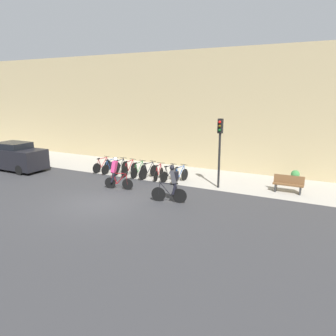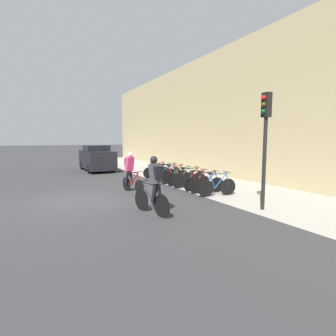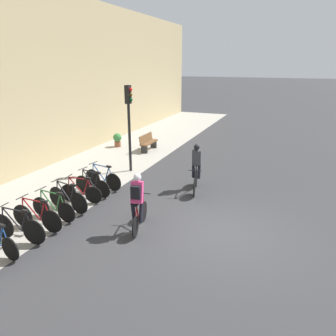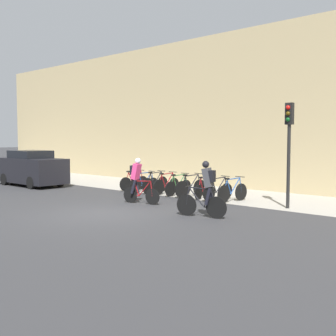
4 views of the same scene
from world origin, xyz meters
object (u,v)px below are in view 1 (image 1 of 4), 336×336
at_px(parked_bike_2, 120,168).
at_px(parked_bike_7, 169,174).
at_px(parked_bike_3, 129,169).
at_px(parked_bike_8, 180,175).
at_px(parked_bike_4, 139,170).
at_px(parked_car, 15,157).
at_px(traffic_light_pole, 220,141).
at_px(potted_plant, 295,176).
at_px(parked_bike_6, 159,173).
at_px(cyclist_pink, 115,172).
at_px(parked_bike_5, 149,171).
at_px(bench, 288,184).
at_px(cyclist_grey, 172,183).
at_px(parked_bike_1, 111,167).
at_px(parked_bike_0, 102,166).

bearing_deg(parked_bike_2, parked_bike_7, -0.00).
distance_m(parked_bike_3, parked_bike_8, 3.49).
relative_size(parked_bike_4, parked_car, 0.38).
xyz_separation_m(traffic_light_pole, potted_plant, (3.61, 2.75, -2.14)).
xyz_separation_m(parked_bike_6, parked_bike_8, (1.39, 0.00, 0.03)).
distance_m(cyclist_pink, parked_bike_8, 3.76).
relative_size(parked_bike_5, bench, 1.13).
distance_m(cyclist_pink, parked_bike_3, 2.98).
bearing_deg(parked_bike_2, bench, 4.52).
distance_m(cyclist_grey, parked_bike_8, 3.59).
relative_size(cyclist_pink, bench, 1.16).
distance_m(parked_bike_5, parked_car, 9.21).
relative_size(parked_bike_2, bench, 1.17).
distance_m(parked_bike_5, parked_bike_8, 2.09).
height_order(cyclist_grey, potted_plant, cyclist_grey).
bearing_deg(traffic_light_pole, parked_bike_2, -179.88).
bearing_deg(potted_plant, parked_bike_7, -157.28).
xyz_separation_m(cyclist_grey, parked_bike_5, (-3.28, 3.34, -0.53)).
bearing_deg(cyclist_grey, traffic_light_pole, 71.61).
xyz_separation_m(parked_bike_1, traffic_light_pole, (7.19, 0.01, 2.19)).
bearing_deg(parked_bike_1, potted_plant, 14.39).
bearing_deg(parked_bike_6, cyclist_pink, -111.84).
xyz_separation_m(parked_bike_3, parked_bike_7, (2.79, 0.00, -0.01)).
distance_m(parked_bike_4, parked_bike_6, 1.40).
distance_m(cyclist_grey, bench, 6.22).
distance_m(parked_bike_4, traffic_light_pole, 5.55).
xyz_separation_m(cyclist_grey, parked_bike_4, (-3.98, 3.34, -0.55)).
distance_m(parked_bike_5, potted_plant, 8.47).
height_order(cyclist_pink, bench, cyclist_pink).
relative_size(parked_bike_2, traffic_light_pole, 0.47).
bearing_deg(parked_bike_8, traffic_light_pole, 0.34).
bearing_deg(parked_bike_3, parked_bike_4, -0.02).
height_order(cyclist_grey, parked_car, parked_car).
relative_size(cyclist_pink, parked_bike_0, 1.06).
bearing_deg(parked_bike_0, cyclist_pink, -41.82).
height_order(parked_bike_6, bench, parked_bike_6).
height_order(cyclist_pink, parked_car, parked_car).
distance_m(parked_bike_2, potted_plant, 10.47).
relative_size(parked_bike_1, potted_plant, 2.12).
distance_m(parked_bike_1, parked_bike_2, 0.70).
xyz_separation_m(parked_bike_6, parked_bike_7, (0.70, 0.00, 0.01)).
bearing_deg(parked_bike_8, parked_bike_5, 179.99).
relative_size(cyclist_pink, parked_bike_3, 1.01).
bearing_deg(parked_car, potted_plant, 16.47).
bearing_deg(parked_bike_2, cyclist_grey, -31.85).
bearing_deg(parked_bike_1, bench, 4.24).
bearing_deg(parked_bike_1, parked_bike_0, 179.90).
distance_m(parked_bike_7, traffic_light_pole, 3.71).
relative_size(parked_bike_6, bench, 1.03).
distance_m(parked_bike_3, parked_bike_6, 2.09).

